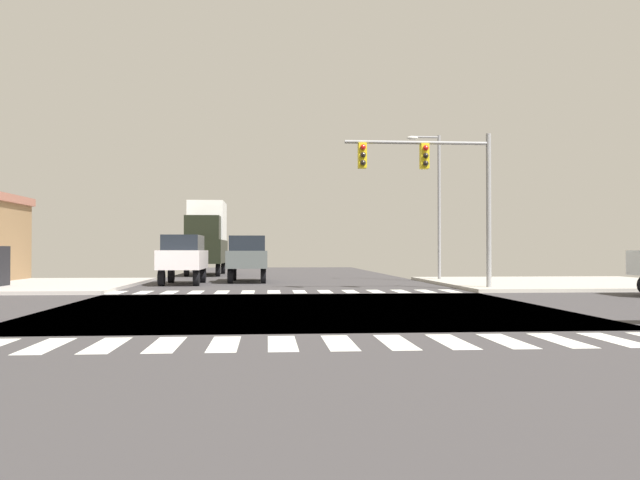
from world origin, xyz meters
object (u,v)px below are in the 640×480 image
Objects in this scene: suv_leading_3 at (183,255)px; pickup_trailing_1 at (248,257)px; traffic_signal_mast at (433,174)px; street_lamp at (434,193)px; box_truck_crossing_1 at (206,236)px.

pickup_trailing_1 is at bearing -144.59° from suv_leading_3.
street_lamp is (2.01, 7.77, -0.09)m from traffic_signal_mast.
traffic_signal_mast is at bearing 120.29° from box_truck_crossing_1.
suv_leading_3 is 0.90× the size of pickup_trailing_1.
suv_leading_3 is 3.68m from pickup_trailing_1.
pickup_trailing_1 is (-9.63, 0.35, -3.28)m from street_lamp.
street_lamp is 1.65× the size of suv_leading_3.
street_lamp is at bearing 140.51° from box_truck_crossing_1.
traffic_signal_mast is 8.03m from street_lamp.
box_truck_crossing_1 is 1.41× the size of pickup_trailing_1.
suv_leading_3 is at bearing 90.00° from box_truck_crossing_1.
pickup_trailing_1 is at bearing 177.90° from street_lamp.
box_truck_crossing_1 is at bearing 120.29° from traffic_signal_mast.
traffic_signal_mast is 0.88× the size of box_truck_crossing_1.
street_lamp is at bearing 75.47° from traffic_signal_mast.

